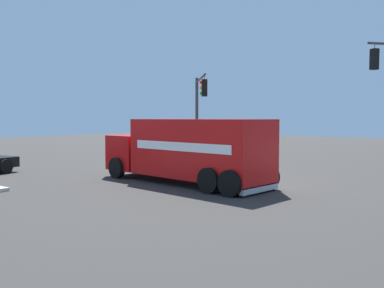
# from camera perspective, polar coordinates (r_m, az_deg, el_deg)

# --- Properties ---
(ground_plane) EXTENTS (100.00, 100.00, 0.00)m
(ground_plane) POSITION_cam_1_polar(r_m,az_deg,el_deg) (18.38, 6.26, -5.56)
(ground_plane) COLOR #33302D
(delivery_truck) EXTENTS (8.80, 3.89, 2.86)m
(delivery_truck) POSITION_cam_1_polar(r_m,az_deg,el_deg) (18.51, -0.60, -0.80)
(delivery_truck) COLOR red
(delivery_truck) RESTS_ON ground
(traffic_light_primary) EXTENTS (3.23, 3.79, 5.58)m
(traffic_light_primary) POSITION_cam_1_polar(r_m,az_deg,el_deg) (26.29, 0.99, 5.33)
(traffic_light_primary) COLOR #38383D
(traffic_light_primary) RESTS_ON ground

